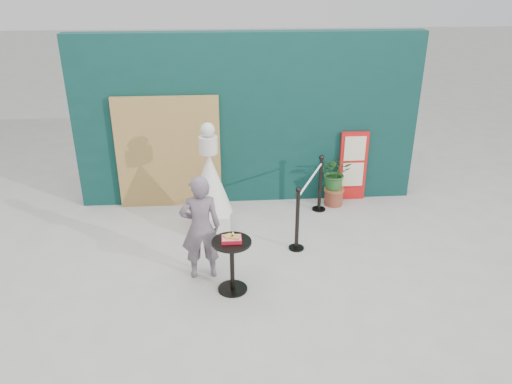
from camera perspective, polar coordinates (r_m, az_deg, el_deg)
name	(u,v)px	position (r m, az deg, el deg)	size (l,w,h in m)	color
ground	(263,299)	(6.68, 0.78, -12.17)	(60.00, 60.00, 0.00)	#ADAAA5
back_wall	(248,120)	(8.85, -0.95, 8.22)	(6.00, 0.30, 3.00)	#0B322A
bamboo_fence	(169,153)	(8.84, -9.97, 4.41)	(1.80, 0.08, 2.00)	tan
woman	(201,228)	(6.79, -6.36, -4.06)	(0.55, 0.36, 1.52)	slate
menu_board	(353,166)	(9.24, 11.02, 2.91)	(0.50, 0.07, 1.30)	red
statue	(210,188)	(8.00, -5.27, 0.50)	(0.71, 0.71, 1.82)	white
cafe_table	(232,258)	(6.59, -2.76, -7.52)	(0.52, 0.52, 0.75)	black
food_basket	(232,239)	(6.44, -2.80, -5.33)	(0.26, 0.19, 0.11)	#AF1223
planter	(335,177)	(9.00, 9.01, 1.70)	(0.55, 0.47, 0.93)	brown
stanchion_barrier	(310,201)	(8.15, 6.14, -1.01)	(0.84, 1.54, 1.03)	black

